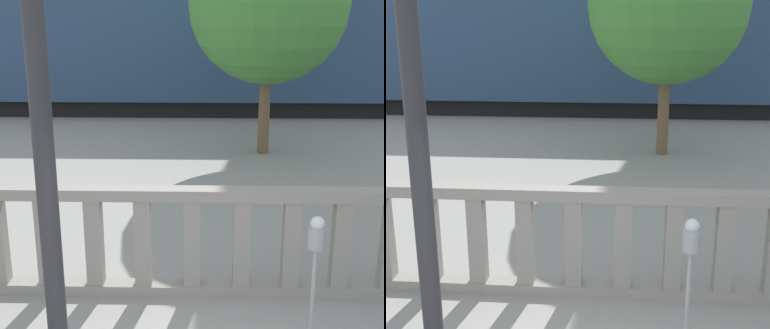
# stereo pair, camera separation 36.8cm
# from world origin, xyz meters

# --- Properties ---
(balustrade) EXTENTS (17.11, 0.24, 1.40)m
(balustrade) POSITION_xyz_m (0.00, 2.82, 0.70)
(balustrade) COLOR gray
(balustrade) RESTS_ON ground
(lamppost) EXTENTS (0.43, 0.43, 5.75)m
(lamppost) POSITION_xyz_m (-1.59, 1.38, 2.81)
(lamppost) COLOR #2D2D33
(lamppost) RESTS_ON ground
(parking_meter) EXTENTS (0.17, 0.17, 1.55)m
(parking_meter) POSITION_xyz_m (0.93, 1.57, 1.25)
(parking_meter) COLOR #99999E
(parking_meter) RESTS_ON ground
(train_near) EXTENTS (24.85, 2.62, 4.51)m
(train_near) POSITION_xyz_m (-0.89, 15.32, 2.04)
(train_near) COLOR black
(train_near) RESTS_ON ground
(tree_left) EXTENTS (3.73, 3.73, 5.46)m
(tree_left) POSITION_xyz_m (1.28, 9.80, 3.58)
(tree_left) COLOR brown
(tree_left) RESTS_ON ground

